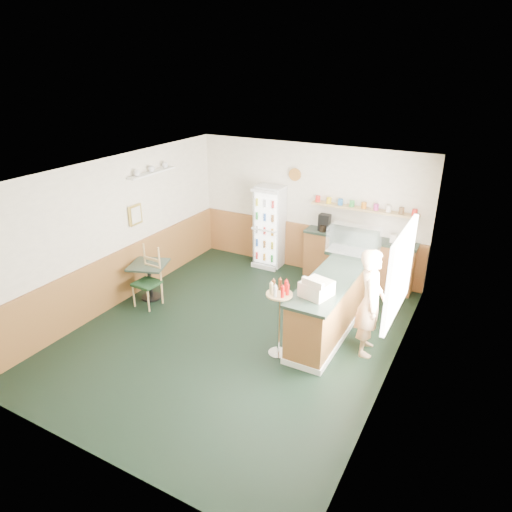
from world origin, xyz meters
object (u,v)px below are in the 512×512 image
Objects in this scene: display_case at (354,241)px; condiment_stand at (279,308)px; drinks_fridge at (269,227)px; cash_register at (317,289)px; shopkeeper at (370,303)px; cafe_chair at (149,275)px; cafe_table at (149,274)px.

condiment_stand is (-0.47, -2.04, -0.45)m from display_case.
drinks_fridge is 4.35× the size of cash_register.
shopkeeper is at bearing 31.91° from condiment_stand.
cash_register is at bearing 109.04° from shopkeeper.
cash_register is 0.63m from condiment_stand.
drinks_fridge is 3.58m from shopkeeper.
drinks_fridge is at bearing 119.49° from condiment_stand.
shopkeeper is (2.83, -2.20, -0.03)m from drinks_fridge.
display_case is 0.73× the size of condiment_stand.
shopkeeper is 3.99m from cafe_chair.
cash_register is at bearing -90.00° from display_case.
drinks_fridge is at bearing 62.65° from cafe_table.
display_case is 3.82m from cafe_table.
cafe_table is (-2.93, 0.47, -0.31)m from condiment_stand.
cafe_table is at bearing -117.35° from drinks_fridge.
cash_register reaches higher than condiment_stand.
cafe_chair is at bearing 82.54° from shopkeeper.
cafe_table is 0.74× the size of cafe_chair.
shopkeeper is (0.70, 0.44, -0.26)m from cash_register.
condiment_stand is 1.09× the size of cafe_chair.
cafe_chair is (-1.14, -2.61, -0.30)m from drinks_fridge.
shopkeeper is 4.12m from cafe_table.
cafe_table is at bearing -155.12° from display_case.
drinks_fridge is at bearing 143.29° from cash_register.
shopkeeper reaches higher than cafe_table.
cash_register is 0.36× the size of cafe_chair.
display_case is 2.18× the size of cash_register.
drinks_fridge is 1.58× the size of cafe_chair.
display_case is at bearing 24.88° from cafe_table.
drinks_fridge is 2.80m from cafe_table.
display_case is 2.14m from condiment_stand.
shopkeeper is at bearing 3.64° from cafe_table.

